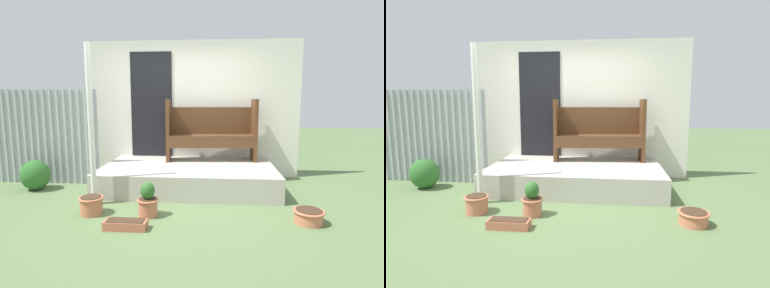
# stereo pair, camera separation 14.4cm
# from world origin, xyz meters

# --- Properties ---
(ground_plane) EXTENTS (24.00, 24.00, 0.00)m
(ground_plane) POSITION_xyz_m (0.00, 0.00, 0.00)
(ground_plane) COLOR #5B7547
(porch_slab) EXTENTS (2.88, 1.63, 0.38)m
(porch_slab) POSITION_xyz_m (0.18, 0.82, 0.19)
(porch_slab) COLOR #B7B2A5
(porch_slab) RESTS_ON ground_plane
(house_wall) EXTENTS (4.08, 0.08, 2.60)m
(house_wall) POSITION_xyz_m (0.14, 1.66, 1.30)
(house_wall) COLOR white
(house_wall) RESTS_ON ground_plane
(fence_corrugated) EXTENTS (2.40, 0.05, 1.67)m
(fence_corrugated) POSITION_xyz_m (-2.62, 0.90, 0.84)
(fence_corrugated) COLOR #9EA3A8
(fence_corrugated) RESTS_ON ground_plane
(support_post) EXTENTS (0.08, 0.08, 2.26)m
(support_post) POSITION_xyz_m (-1.10, -0.13, 1.13)
(support_post) COLOR white
(support_post) RESTS_ON ground_plane
(bench) EXTENTS (1.65, 0.51, 1.12)m
(bench) POSITION_xyz_m (0.55, 1.31, 0.95)
(bench) COLOR #54331C
(bench) RESTS_ON porch_slab
(flower_pot_left) EXTENTS (0.33, 0.33, 0.24)m
(flower_pot_left) POSITION_xyz_m (-0.99, -0.50, 0.13)
(flower_pot_left) COLOR #C67251
(flower_pot_left) RESTS_ON ground_plane
(flower_pot_middle) EXTENTS (0.28, 0.28, 0.45)m
(flower_pot_middle) POSITION_xyz_m (-0.23, -0.50, 0.20)
(flower_pot_middle) COLOR #C67251
(flower_pot_middle) RESTS_ON ground_plane
(flower_pot_right) EXTENTS (0.38, 0.38, 0.17)m
(flower_pot_right) POSITION_xyz_m (1.78, -0.57, 0.09)
(flower_pot_right) COLOR #C67251
(flower_pot_right) RESTS_ON ground_plane
(planter_box_rect) EXTENTS (0.50, 0.18, 0.11)m
(planter_box_rect) POSITION_xyz_m (-0.41, -0.91, 0.05)
(planter_box_rect) COLOR #B76647
(planter_box_rect) RESTS_ON ground_plane
(shrub_by_fence) EXTENTS (0.48, 0.43, 0.50)m
(shrub_by_fence) POSITION_xyz_m (-2.36, 0.48, 0.25)
(shrub_by_fence) COLOR #2D6628
(shrub_by_fence) RESTS_ON ground_plane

